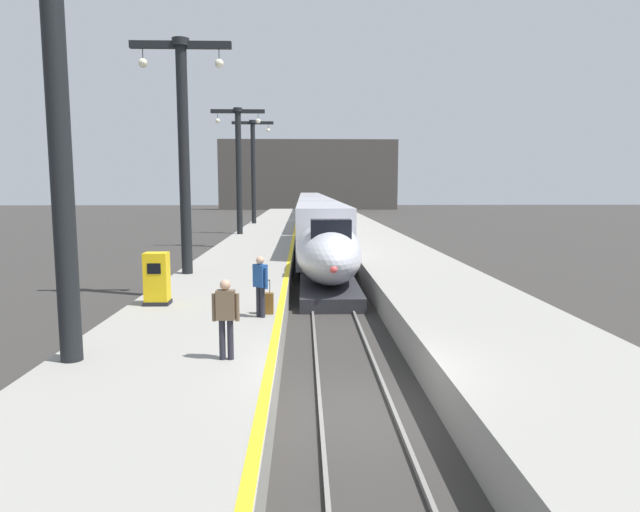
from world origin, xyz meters
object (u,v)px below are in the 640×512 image
at_px(highspeed_train_main, 314,213).
at_px(ticket_machine_yellow, 157,281).
at_px(passenger_mid_platform, 226,313).
at_px(passenger_near_edge, 260,282).
at_px(station_column_far, 239,159).
at_px(rolling_suitcase, 266,303).
at_px(station_column_near, 57,99).
at_px(station_column_distant, 253,162).
at_px(station_column_mid, 183,135).

relative_size(highspeed_train_main, ticket_machine_yellow, 47.82).
bearing_deg(passenger_mid_platform, passenger_near_edge, 83.59).
distance_m(passenger_near_edge, ticket_machine_yellow, 3.72).
height_order(passenger_mid_platform, ticket_machine_yellow, passenger_mid_platform).
bearing_deg(station_column_far, ticket_machine_yellow, -89.21).
height_order(rolling_suitcase, ticket_machine_yellow, ticket_machine_yellow).
distance_m(highspeed_train_main, station_column_near, 46.31).
bearing_deg(station_column_near, ticket_machine_yellow, 86.35).
bearing_deg(highspeed_train_main, passenger_near_edge, -93.10).
distance_m(rolling_suitcase, ticket_machine_yellow, 3.70).
bearing_deg(station_column_distant, station_column_mid, -90.00).
bearing_deg(highspeed_train_main, rolling_suitcase, -92.94).
relative_size(station_column_distant, passenger_mid_platform, 5.87).
relative_size(station_column_far, station_column_distant, 0.95).
bearing_deg(highspeed_train_main, station_column_mid, -99.81).
relative_size(station_column_near, rolling_suitcase, 8.90).
bearing_deg(rolling_suitcase, passenger_near_edge, -109.76).
distance_m(passenger_mid_platform, ticket_machine_yellow, 6.22).
distance_m(station_column_near, ticket_machine_yellow, 7.14).
relative_size(highspeed_train_main, passenger_mid_platform, 45.27).
bearing_deg(station_column_far, passenger_near_edge, -82.40).
height_order(station_column_near, rolling_suitcase, station_column_near).
relative_size(station_column_near, passenger_near_edge, 5.17).
relative_size(station_column_far, passenger_near_edge, 5.55).
xyz_separation_m(station_column_far, passenger_near_edge, (3.63, -27.18, -4.63)).
distance_m(station_column_mid, rolling_suitcase, 9.92).
height_order(station_column_mid, rolling_suitcase, station_column_mid).
distance_m(station_column_distant, passenger_mid_platform, 43.67).
bearing_deg(ticket_machine_yellow, station_column_mid, 93.28).
distance_m(station_column_near, station_column_mid, 11.60).
height_order(station_column_mid, station_column_distant, station_column_distant).
height_order(station_column_mid, passenger_mid_platform, station_column_mid).
xyz_separation_m(station_column_distant, passenger_near_edge, (3.63, -39.49, -4.92)).
distance_m(station_column_mid, station_column_distant, 31.64).
xyz_separation_m(passenger_mid_platform, rolling_suitcase, (0.56, 4.15, -0.69)).
relative_size(passenger_near_edge, rolling_suitcase, 1.72).
bearing_deg(station_column_distant, highspeed_train_main, 22.86).
xyz_separation_m(highspeed_train_main, station_column_mid, (-5.90, -34.13, 4.72)).
bearing_deg(rolling_suitcase, station_column_far, 97.99).
height_order(passenger_mid_platform, rolling_suitcase, passenger_mid_platform).
bearing_deg(station_column_mid, passenger_mid_platform, -74.60).
bearing_deg(station_column_far, highspeed_train_main, 68.26).
xyz_separation_m(station_column_mid, station_column_distant, (0.00, 31.64, 0.28)).
relative_size(station_column_mid, passenger_mid_platform, 5.55).
height_order(highspeed_train_main, passenger_near_edge, highspeed_train_main).
distance_m(station_column_distant, passenger_near_edge, 39.96).
height_order(highspeed_train_main, station_column_mid, station_column_mid).
relative_size(station_column_distant, ticket_machine_yellow, 6.20).
relative_size(station_column_mid, station_column_distant, 0.95).
bearing_deg(passenger_mid_platform, highspeed_train_main, 86.63).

